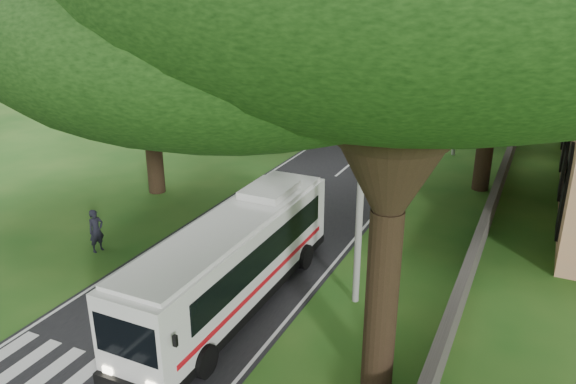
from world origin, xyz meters
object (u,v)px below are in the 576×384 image
(coach_bus, at_px, (234,259))
(pedestrian, at_px, (96,231))
(distant_car_b, at_px, (422,79))
(distant_car_c, at_px, (461,71))
(pole_mid, at_px, (460,92))
(pole_near, at_px, (360,193))
(pole_far, at_px, (496,56))
(distant_car_a, at_px, (366,111))

(coach_bus, height_order, pedestrian, coach_bus)
(coach_bus, height_order, distant_car_b, coach_bus)
(distant_car_c, bearing_deg, pole_mid, 100.28)
(coach_bus, bearing_deg, pedestrian, 171.43)
(pole_near, relative_size, coach_bus, 0.71)
(distant_car_b, bearing_deg, coach_bus, -69.48)
(pole_far, relative_size, pedestrian, 4.23)
(distant_car_a, height_order, distant_car_b, distant_car_a)
(pole_mid, distance_m, distant_car_b, 27.27)
(distant_car_b, relative_size, distant_car_c, 0.70)
(distant_car_c, xyz_separation_m, pedestrian, (-6.60, -52.84, 0.18))
(pole_near, bearing_deg, distant_car_b, 99.85)
(pole_near, distance_m, pedestrian, 11.79)
(coach_bus, xyz_separation_m, pedestrian, (-7.47, 1.12, -0.83))
(distant_car_a, height_order, pedestrian, pedestrian)
(pole_mid, xyz_separation_m, distant_car_a, (-8.36, 7.16, -3.44))
(pole_far, relative_size, distant_car_b, 2.26)
(pole_mid, relative_size, coach_bus, 0.71)
(distant_car_b, bearing_deg, distant_car_a, -75.63)
(pole_near, relative_size, pole_far, 1.00)
(coach_bus, bearing_deg, distant_car_c, 90.84)
(pole_far, height_order, distant_car_a, pole_far)
(pole_far, distance_m, distant_car_b, 10.50)
(pole_near, height_order, pedestrian, pole_near)
(coach_bus, relative_size, distant_car_c, 2.21)
(coach_bus, distance_m, distant_car_a, 29.56)
(distant_car_a, bearing_deg, pole_mid, 147.81)
(coach_bus, bearing_deg, pole_near, 27.84)
(distant_car_b, height_order, pedestrian, pedestrian)
(pole_near, distance_m, distant_car_a, 28.62)
(distant_car_c, height_order, pedestrian, pedestrian)
(distant_car_a, bearing_deg, pedestrian, 92.42)
(coach_bus, xyz_separation_m, distant_car_c, (-0.87, 53.96, -1.01))
(pole_mid, distance_m, distant_car_a, 11.53)
(pole_mid, xyz_separation_m, coach_bus, (-3.83, -22.03, -2.40))
(distant_car_b, distance_m, pedestrian, 46.88)
(pole_near, relative_size, distant_car_c, 1.58)
(pole_mid, height_order, distant_car_a, pole_mid)
(pole_far, bearing_deg, pedestrian, -105.44)
(pedestrian, bearing_deg, distant_car_b, 9.57)
(pole_near, relative_size, pedestrian, 4.23)
(pole_mid, bearing_deg, coach_bus, -99.86)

